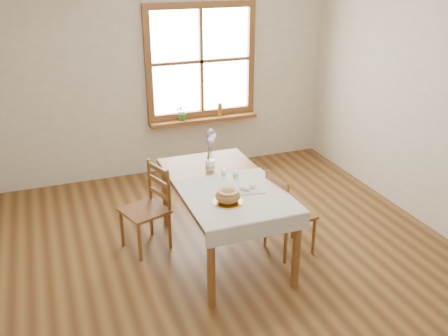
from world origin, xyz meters
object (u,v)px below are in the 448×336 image
Objects in this scene: chair_right at (291,213)px; flower_vase at (210,165)px; chair_left at (144,209)px; dining_table at (224,191)px; bread_plate at (228,202)px.

chair_right is 8.34× the size of flower_vase.
chair_left is 1.42m from chair_right.
dining_table is 0.36m from flower_vase.
chair_left is at bearing 178.36° from flower_vase.
chair_right is at bearing 15.78° from bread_plate.
dining_table is 0.82m from chair_left.
bread_plate is (0.58, -0.76, 0.34)m from chair_left.
bread_plate is at bearing -106.23° from dining_table.
bread_plate is at bearing -97.40° from flower_vase.
chair_right is (1.31, -0.55, -0.01)m from chair_left.
dining_table is 0.44m from bread_plate.
bread_plate is 2.53× the size of flower_vase.
flower_vase is at bearing 69.42° from chair_left.
chair_left is 1.02× the size of chair_right.
chair_right is 0.83m from bread_plate.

